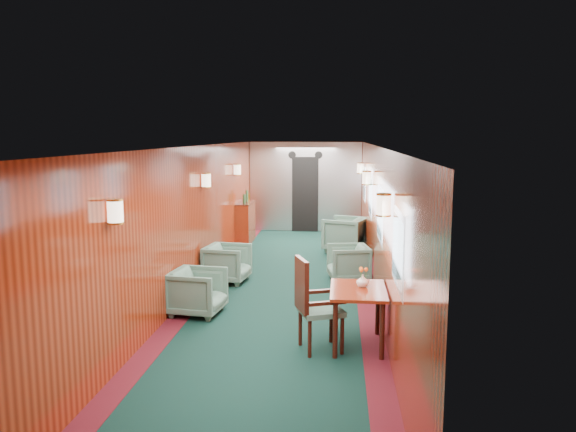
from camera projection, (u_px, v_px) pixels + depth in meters
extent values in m
plane|color=black|center=(284.00, 291.00, 9.36)|extent=(12.00, 12.00, 0.00)
cube|color=silver|center=(284.00, 149.00, 9.02)|extent=(3.00, 12.00, 0.10)
cube|color=silver|center=(284.00, 149.00, 9.02)|extent=(1.20, 12.00, 0.06)
cube|color=maroon|center=(306.00, 186.00, 15.10)|extent=(3.00, 0.10, 2.40)
cube|color=maroon|center=(183.00, 374.00, 3.27)|extent=(3.00, 0.10, 2.40)
cube|color=maroon|center=(194.00, 219.00, 9.32)|extent=(0.10, 12.00, 2.40)
cube|color=maroon|center=(376.00, 221.00, 9.05)|extent=(0.10, 12.00, 2.40)
cube|color=#460E16|center=(204.00, 289.00, 9.48)|extent=(0.30, 12.00, 0.01)
cube|color=#460E16|center=(365.00, 293.00, 9.24)|extent=(0.30, 12.00, 0.01)
cube|color=silver|center=(305.00, 187.00, 15.02)|extent=(2.98, 0.12, 2.38)
cube|color=black|center=(305.00, 194.00, 14.97)|extent=(0.70, 0.06, 2.00)
cylinder|color=black|center=(292.00, 155.00, 14.86)|extent=(0.20, 0.04, 0.20)
cylinder|color=black|center=(319.00, 155.00, 14.80)|extent=(0.20, 0.04, 0.20)
cube|color=#BBBEC2|center=(398.00, 250.00, 5.57)|extent=(0.02, 1.10, 0.80)
cube|color=#465F69|center=(397.00, 250.00, 5.57)|extent=(0.01, 0.96, 0.66)
cube|color=#BBBEC2|center=(380.00, 214.00, 8.03)|extent=(0.02, 1.10, 0.80)
cube|color=#465F69|center=(380.00, 214.00, 8.03)|extent=(0.01, 0.96, 0.66)
cube|color=#BBBEC2|center=(371.00, 196.00, 10.50)|extent=(0.02, 1.10, 0.80)
cube|color=#465F69|center=(370.00, 196.00, 10.50)|extent=(0.01, 0.96, 0.66)
cube|color=#BBBEC2|center=(365.00, 184.00, 12.96)|extent=(0.02, 1.10, 0.80)
cube|color=#465F69|center=(364.00, 184.00, 12.96)|extent=(0.01, 0.96, 0.66)
cylinder|color=beige|center=(115.00, 211.00, 5.78)|extent=(0.16, 0.16, 0.24)
cylinder|color=gold|center=(116.00, 223.00, 5.79)|extent=(0.17, 0.17, 0.02)
cylinder|color=beige|center=(384.00, 205.00, 6.32)|extent=(0.16, 0.16, 0.24)
cylinder|color=gold|center=(383.00, 215.00, 6.33)|extent=(0.17, 0.17, 0.02)
cylinder|color=beige|center=(206.00, 180.00, 9.72)|extent=(0.16, 0.16, 0.24)
cylinder|color=gold|center=(206.00, 187.00, 9.74)|extent=(0.17, 0.17, 0.02)
cylinder|color=beige|center=(367.00, 178.00, 10.26)|extent=(0.16, 0.16, 0.24)
cylinder|color=gold|center=(367.00, 184.00, 10.27)|extent=(0.17, 0.17, 0.02)
cylinder|color=beige|center=(237.00, 170.00, 12.68)|extent=(0.16, 0.16, 0.24)
cylinder|color=gold|center=(237.00, 175.00, 12.69)|extent=(0.17, 0.17, 0.02)
cylinder|color=beige|center=(361.00, 168.00, 13.21)|extent=(0.16, 0.16, 0.24)
cylinder|color=gold|center=(360.00, 173.00, 13.23)|extent=(0.17, 0.17, 0.02)
cube|color=maroon|center=(358.00, 290.00, 6.83)|extent=(0.68, 0.97, 0.04)
cylinder|color=#37140C|center=(335.00, 330.00, 6.50)|extent=(0.06, 0.06, 0.68)
cylinder|color=#37140C|center=(382.00, 331.00, 6.45)|extent=(0.06, 0.06, 0.68)
cylinder|color=#37140C|center=(336.00, 308.00, 7.32)|extent=(0.06, 0.06, 0.68)
cylinder|color=#37140C|center=(378.00, 309.00, 7.27)|extent=(0.06, 0.06, 0.68)
cube|color=#1F483F|center=(321.00, 311.00, 6.74)|extent=(0.62, 0.62, 0.06)
cube|color=#37140C|center=(302.00, 285.00, 6.63)|extent=(0.20, 0.44, 0.63)
cube|color=#1F483F|center=(304.00, 290.00, 6.65)|extent=(0.13, 0.32, 0.38)
cube|color=#37140C|center=(328.00, 303.00, 6.48)|extent=(0.44, 0.20, 0.04)
cube|color=#37140C|center=(315.00, 292.00, 6.95)|extent=(0.44, 0.20, 0.04)
cylinder|color=#37140C|center=(310.00, 339.00, 6.54)|extent=(0.05, 0.05, 0.45)
cylinder|color=#37140C|center=(342.00, 336.00, 6.64)|extent=(0.05, 0.05, 0.45)
cylinder|color=#37140C|center=(300.00, 327.00, 6.92)|extent=(0.05, 0.05, 0.45)
cylinder|color=#37140C|center=(331.00, 325.00, 7.02)|extent=(0.05, 0.05, 0.45)
cube|color=maroon|center=(246.00, 222.00, 13.54)|extent=(0.32, 1.07, 0.96)
cube|color=#37140C|center=(246.00, 203.00, 13.47)|extent=(0.34, 1.09, 0.02)
cylinder|color=#234628|center=(244.00, 199.00, 13.18)|extent=(0.07, 0.07, 0.22)
cylinder|color=#234628|center=(247.00, 196.00, 13.55)|extent=(0.06, 0.06, 0.28)
cylinder|color=gold|center=(248.00, 197.00, 13.77)|extent=(0.08, 0.08, 0.18)
imported|color=white|center=(363.00, 281.00, 6.91)|extent=(0.19, 0.19, 0.16)
imported|color=#1F483F|center=(198.00, 292.00, 8.11)|extent=(0.82, 0.80, 0.66)
imported|color=#1F483F|center=(228.00, 263.00, 9.89)|extent=(0.82, 0.81, 0.67)
imported|color=#1F483F|center=(348.00, 263.00, 10.00)|extent=(0.82, 0.80, 0.64)
imported|color=#1F483F|center=(345.00, 234.00, 12.45)|extent=(1.09, 1.07, 0.78)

